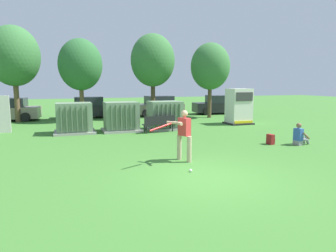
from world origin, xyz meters
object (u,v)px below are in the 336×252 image
Objects in this scene: parked_car_leftmost at (9,110)px; parked_car_right_of_center at (158,106)px; generator_enclosure at (239,107)px; sports_ball at (191,170)px; seated_spectator at (300,136)px; backpack at (271,139)px; park_bench at (159,123)px; transformer_mid_east at (165,116)px; parked_car_rightmost at (218,105)px; parked_car_left_of_center at (87,108)px; transformer_mid_west at (121,117)px; transformer_west at (74,118)px; batter at (183,133)px.

parked_car_right_of_center is at bearing -0.36° from parked_car_leftmost.
generator_enclosure is 11.43m from sports_ball.
backpack is (-1.10, 0.51, -0.16)m from seated_spectator.
seated_spectator is (4.75, -5.10, -0.16)m from park_bench.
generator_enclosure is (5.27, 0.55, 0.35)m from transformer_mid_east.
backpack is at bearing -108.63° from parked_car_rightmost.
backpack is (2.99, -5.62, -0.57)m from transformer_mid_east.
parked_car_left_of_center reaches higher than seated_spectator.
transformer_mid_west is 7.96m from backpack.
parked_car_right_of_center is 5.38m from parked_car_rightmost.
generator_enclosure is at bearing 1.74° from transformer_west.
backpack is at bearing -51.60° from park_bench.
parked_car_leftmost is at bearing 178.29° from parked_car_rightmost.
backpack is at bearing -84.81° from parked_car_right_of_center.
transformer_mid_west is 1.00× the size of transformer_mid_east.
transformer_mid_west and transformer_mid_east have the same top height.
seated_spectator is 13.33m from parked_car_rightmost.
parked_car_rightmost is (5.37, -0.42, 0.00)m from parked_car_right_of_center.
park_bench is at bearing -16.19° from transformer_west.
parked_car_left_of_center is (1.18, 7.31, -0.04)m from transformer_west.
generator_enclosure is at bearing 69.73° from backpack.
generator_enclosure is at bearing 3.19° from transformer_mid_west.
park_bench is (-5.92, -1.57, -0.60)m from generator_enclosure.
transformer_west is at bearing -151.55° from parked_car_rightmost.
parked_car_right_of_center reaches higher than park_bench.
backpack is 17.81m from parked_car_leftmost.
transformer_west is at bearing -178.26° from generator_enclosure.
transformer_mid_west is at bearing -80.03° from parked_car_left_of_center.
transformer_mid_west and parked_car_left_of_center have the same top height.
transformer_mid_west is at bearing 133.78° from backpack.
transformer_west is 0.48× the size of parked_car_rightmost.
seated_spectator is 0.22× the size of parked_car_rightmost.
transformer_mid_west is at bearing 96.58° from batter.
batter is at bearing -62.21° from parked_car_leftmost.
sports_ball is 6.40m from seated_spectator.
generator_enclosure is 6.59m from parked_car_rightmost.
transformer_mid_west is 11.80m from parked_car_rightmost.
parked_car_right_of_center reaches higher than seated_spectator.
transformer_west is 4.53m from park_bench.
generator_enclosure is 11.47m from parked_car_left_of_center.
transformer_west reaches higher than sports_ball.
transformer_mid_west is 0.48× the size of parked_car_leftmost.
park_bench is at bearing -165.13° from generator_enclosure.
generator_enclosure is 0.53× the size of parked_car_rightmost.
backpack is 13.16m from parked_car_rightmost.
generator_enclosure is at bearing -62.80° from parked_car_right_of_center.
generator_enclosure is 10.26m from batter.
transformer_west is 1.15× the size of park_bench.
parked_car_right_of_center is at bearing 73.37° from park_bench.
sports_ball is (-0.25, -1.26, -0.93)m from batter.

